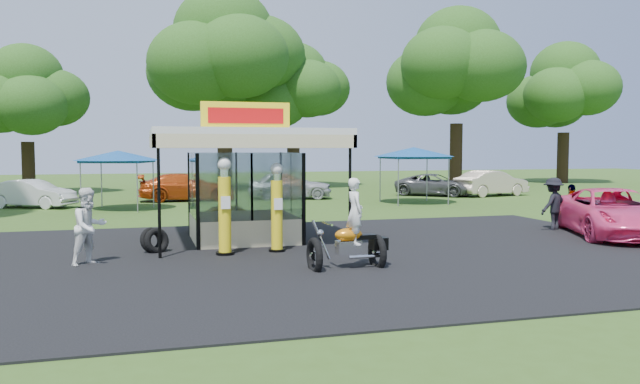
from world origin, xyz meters
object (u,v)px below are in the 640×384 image
Objects in this scene: spectator_east_b at (572,206)px; bg_car_b at (187,187)px; bg_car_e at (491,183)px; spectator_west at (89,227)px; gas_pump_left at (225,209)px; gas_pump_right at (277,210)px; spectator_east_a at (553,204)px; gas_station_kiosk at (243,183)px; bg_car_d at (435,185)px; motorcycle at (352,232)px; tent_west at (118,156)px; bg_car_a at (32,194)px; pink_sedan at (613,213)px; tent_east at (414,153)px; kiosk_car at (234,218)px; bg_car_c at (290,185)px.

spectator_east_b is 0.31× the size of bg_car_b.
spectator_west is at bearing 115.91° from bg_car_e.
gas_pump_left reaches higher than gas_pump_right.
spectator_west is at bearing -12.45° from spectator_east_a.
spectator_east_b is (1.03, 0.36, -0.13)m from spectator_east_a.
gas_pump_left is at bearing -174.40° from gas_pump_right.
gas_station_kiosk reaches higher than bg_car_d.
spectator_east_b is (9.89, 4.93, -0.08)m from motorcycle.
bg_car_d is at bearing -118.05° from spectator_east_b.
gas_pump_left reaches higher than spectator_east_b.
bg_car_b is at bearing 50.24° from tent_west.
motorcycle is 9.97m from spectator_east_a.
spectator_east_b is 23.91m from bg_car_a.
pink_sedan is 13.23m from tent_east.
bg_car_e reaches higher than bg_car_b.
bg_car_d is at bearing 49.89° from gas_pump_left.
gas_pump_right is at bearing -175.49° from bg_car_b.
gas_pump_right reaches higher than bg_car_a.
bg_car_e is at bearing 7.11° from tent_west.
gas_pump_left is at bearing -11.94° from spectator_east_a.
gas_pump_right is 1.55× the size of spectator_east_b.
bg_car_e is (17.94, 16.51, -0.48)m from gas_pump_left.
gas_pump_left is at bearing -77.30° from tent_west.
bg_car_d is 3.32m from bg_car_e.
gas_station_kiosk is at bearing -4.89° from spectator_west.
tent_west is at bearing -60.84° from spectator_east_a.
bg_car_d is (21.93, 1.61, -0.02)m from bg_car_a.
spectator_east_a is at bearing 9.73° from gas_pump_left.
pink_sedan is 15.73m from spectator_west.
kiosk_car is 0.69× the size of bg_car_a.
tent_west is 0.94× the size of tent_east.
bg_car_c reaches higher than spectator_east_b.
spectator_east_b is (11.63, -0.14, -1.00)m from gas_station_kiosk.
motorcycle reaches higher than bg_car_c.
bg_car_b is at bearing 2.80° from kiosk_car.
spectator_east_a is (10.60, -0.50, -0.87)m from gas_station_kiosk.
kiosk_car is 0.51× the size of pink_sedan.
pink_sedan is 17.24m from bg_car_e.
kiosk_car is 18.96m from bg_car_d.
gas_pump_left is 1.41× the size of spectator_east_a.
pink_sedan is 1.09× the size of bg_car_b.
bg_car_e is at bearing -93.88° from bg_car_b.
motorcycle is 20.55m from bg_car_c.
spectator_east_a is 0.39× the size of bg_car_d.
tent_west is at bearing 49.71° from spectator_west.
bg_car_a is 21.99m from bg_car_d.
kiosk_car is (-0.00, 2.21, -1.30)m from gas_station_kiosk.
tent_west is at bearing -55.98° from spectator_east_b.
gas_station_kiosk is at bearing -169.62° from pink_sedan.
gas_pump_right is at bearing -158.17° from pink_sedan.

